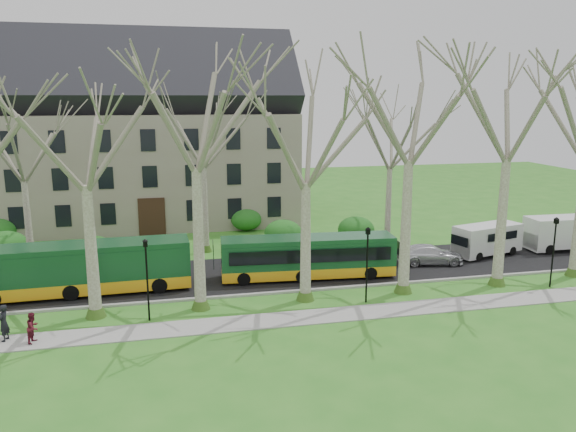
% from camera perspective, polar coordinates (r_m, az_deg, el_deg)
% --- Properties ---
extents(ground, '(120.00, 120.00, 0.00)m').
position_cam_1_polar(ground, '(32.05, -2.95, -8.96)').
color(ground, '#307822').
rests_on(ground, ground).
extents(sidewalk, '(70.00, 2.00, 0.06)m').
position_cam_1_polar(sidewalk, '(29.75, -2.11, -10.59)').
color(sidewalk, gray).
rests_on(sidewalk, ground).
extents(road, '(80.00, 8.00, 0.06)m').
position_cam_1_polar(road, '(37.17, -4.42, -5.95)').
color(road, black).
rests_on(road, ground).
extents(curb, '(80.00, 0.25, 0.14)m').
position_cam_1_polar(curb, '(33.41, -3.40, -7.95)').
color(curb, '#A5A39E').
rests_on(curb, ground).
extents(building, '(26.50, 12.20, 16.00)m').
position_cam_1_polar(building, '(53.63, -13.93, 8.02)').
color(building, gray).
rests_on(building, ground).
extents(tree_row_verge, '(49.00, 7.00, 14.00)m').
position_cam_1_polar(tree_row_verge, '(30.56, -3.19, 3.59)').
color(tree_row_verge, gray).
rests_on(tree_row_verge, ground).
extents(tree_row_far, '(33.00, 7.00, 12.00)m').
position_cam_1_polar(tree_row_far, '(41.04, -7.53, 4.25)').
color(tree_row_far, gray).
rests_on(tree_row_far, ground).
extents(lamp_row, '(36.22, 0.22, 4.30)m').
position_cam_1_polar(lamp_row, '(30.28, -2.68, -5.08)').
color(lamp_row, black).
rests_on(lamp_row, ground).
extents(hedges, '(30.60, 8.60, 2.00)m').
position_cam_1_polar(hedges, '(44.75, -11.97, -1.79)').
color(hedges, '#195719').
rests_on(hedges, ground).
extents(bus_lead, '(12.41, 2.93, 3.09)m').
position_cam_1_polar(bus_lead, '(35.31, -20.11, -4.96)').
color(bus_lead, '#154A25').
rests_on(bus_lead, road).
extents(bus_follow, '(11.20, 3.19, 2.76)m').
position_cam_1_polar(bus_follow, '(36.07, 2.04, -4.13)').
color(bus_follow, '#154A25').
rests_on(bus_follow, road).
extents(sedan, '(4.83, 2.63, 1.33)m').
position_cam_1_polar(sedan, '(40.39, 14.24, -3.80)').
color(sedan, silver).
rests_on(sedan, road).
extents(van_a, '(5.56, 3.18, 2.29)m').
position_cam_1_polar(van_a, '(43.57, 19.59, -2.33)').
color(van_a, silver).
rests_on(van_a, road).
extents(van_b, '(5.91, 2.34, 2.55)m').
position_cam_1_polar(van_b, '(47.43, 26.28, -1.60)').
color(van_b, silver).
rests_on(van_b, road).
extents(pedestrian_a, '(0.56, 0.73, 1.79)m').
position_cam_1_polar(pedestrian_a, '(30.27, -26.92, -9.65)').
color(pedestrian_a, black).
rests_on(pedestrian_a, sidewalk).
extents(pedestrian_b, '(0.75, 0.85, 1.48)m').
position_cam_1_polar(pedestrian_b, '(29.57, -24.48, -10.26)').
color(pedestrian_b, maroon).
rests_on(pedestrian_b, sidewalk).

